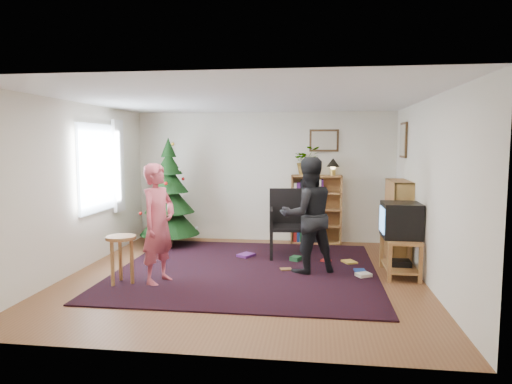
# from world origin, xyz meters

# --- Properties ---
(floor) EXTENTS (5.00, 5.00, 0.00)m
(floor) POSITION_xyz_m (0.00, 0.00, 0.00)
(floor) COLOR brown
(floor) RESTS_ON ground
(ceiling) EXTENTS (5.00, 5.00, 0.00)m
(ceiling) POSITION_xyz_m (0.00, 0.00, 2.50)
(ceiling) COLOR white
(ceiling) RESTS_ON wall_back
(wall_back) EXTENTS (5.00, 0.02, 2.50)m
(wall_back) POSITION_xyz_m (0.00, 2.50, 1.25)
(wall_back) COLOR silver
(wall_back) RESTS_ON floor
(wall_front) EXTENTS (5.00, 0.02, 2.50)m
(wall_front) POSITION_xyz_m (0.00, -2.50, 1.25)
(wall_front) COLOR silver
(wall_front) RESTS_ON floor
(wall_left) EXTENTS (0.02, 5.00, 2.50)m
(wall_left) POSITION_xyz_m (-2.50, 0.00, 1.25)
(wall_left) COLOR silver
(wall_left) RESTS_ON floor
(wall_right) EXTENTS (0.02, 5.00, 2.50)m
(wall_right) POSITION_xyz_m (2.50, 0.00, 1.25)
(wall_right) COLOR silver
(wall_right) RESTS_ON floor
(rug) EXTENTS (3.80, 3.60, 0.02)m
(rug) POSITION_xyz_m (0.00, 0.30, 0.01)
(rug) COLOR black
(rug) RESTS_ON floor
(window_pane) EXTENTS (0.04, 1.20, 1.40)m
(window_pane) POSITION_xyz_m (-2.47, 0.60, 1.50)
(window_pane) COLOR silver
(window_pane) RESTS_ON wall_left
(curtain) EXTENTS (0.06, 0.35, 1.60)m
(curtain) POSITION_xyz_m (-2.43, 1.30, 1.50)
(curtain) COLOR silver
(curtain) RESTS_ON wall_left
(picture_back) EXTENTS (0.55, 0.03, 0.42)m
(picture_back) POSITION_xyz_m (1.15, 2.48, 1.95)
(picture_back) COLOR #4C3319
(picture_back) RESTS_ON wall_back
(picture_right) EXTENTS (0.03, 0.50, 0.60)m
(picture_right) POSITION_xyz_m (2.48, 1.75, 1.95)
(picture_right) COLOR #4C3319
(picture_right) RESTS_ON wall_right
(christmas_tree) EXTENTS (1.10, 1.10, 2.00)m
(christmas_tree) POSITION_xyz_m (-1.68, 1.80, 0.83)
(christmas_tree) COLOR #3F2816
(christmas_tree) RESTS_ON rug
(bookshelf_back) EXTENTS (0.95, 0.30, 1.30)m
(bookshelf_back) POSITION_xyz_m (1.02, 2.34, 0.66)
(bookshelf_back) COLOR olive
(bookshelf_back) RESTS_ON floor
(bookshelf_right) EXTENTS (0.30, 0.95, 1.30)m
(bookshelf_right) POSITION_xyz_m (2.34, 1.26, 0.66)
(bookshelf_right) COLOR olive
(bookshelf_right) RESTS_ON floor
(tv_stand) EXTENTS (0.47, 0.84, 0.55)m
(tv_stand) POSITION_xyz_m (2.22, 0.34, 0.32)
(tv_stand) COLOR olive
(tv_stand) RESTS_ON floor
(crt_tv) EXTENTS (0.53, 0.57, 0.50)m
(crt_tv) POSITION_xyz_m (2.22, 0.34, 0.80)
(crt_tv) COLOR black
(crt_tv) RESTS_ON tv_stand
(armchair) EXTENTS (0.68, 0.68, 1.13)m
(armchair) POSITION_xyz_m (0.56, 1.28, 0.62)
(armchair) COLOR black
(armchair) RESTS_ON rug
(stool) EXTENTS (0.40, 0.40, 0.66)m
(stool) POSITION_xyz_m (-1.57, -0.61, 0.51)
(stool) COLOR olive
(stool) RESTS_ON floor
(person_standing) EXTENTS (0.56, 0.69, 1.63)m
(person_standing) POSITION_xyz_m (-1.09, -0.48, 0.81)
(person_standing) COLOR #C04C5B
(person_standing) RESTS_ON rug
(person_by_chair) EXTENTS (1.01, 0.91, 1.70)m
(person_by_chair) POSITION_xyz_m (0.89, 0.31, 0.85)
(person_by_chair) COLOR black
(person_by_chair) RESTS_ON rug
(potted_plant) EXTENTS (0.60, 0.56, 0.54)m
(potted_plant) POSITION_xyz_m (0.82, 2.34, 1.57)
(potted_plant) COLOR gray
(potted_plant) RESTS_ON bookshelf_back
(table_lamp) EXTENTS (0.24, 0.24, 0.32)m
(table_lamp) POSITION_xyz_m (1.32, 2.34, 1.52)
(table_lamp) COLOR #A57F33
(table_lamp) RESTS_ON bookshelf_back
(floor_clutter) EXTENTS (2.02, 1.13, 0.08)m
(floor_clutter) POSITION_xyz_m (1.03, 0.64, 0.04)
(floor_clutter) COLOR #A51E19
(floor_clutter) RESTS_ON rug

